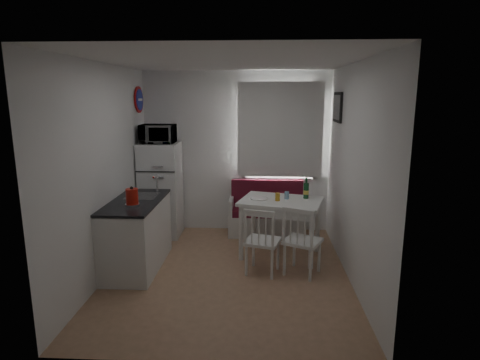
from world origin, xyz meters
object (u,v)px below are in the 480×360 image
at_px(microwave, 158,134).
at_px(kettle, 132,197).
at_px(chair_left, 263,235).
at_px(bench, 267,217).
at_px(chair_right, 304,234).
at_px(fridge, 161,190).
at_px(dining_table, 281,206).
at_px(wine_bottle, 306,188).
at_px(kitchen_counter, 137,234).

height_order(microwave, kettle, microwave).
bearing_deg(chair_left, bench, 103.04).
xyz_separation_m(chair_right, kettle, (-2.08, -0.07, 0.46)).
bearing_deg(kettle, chair_left, 2.47).
xyz_separation_m(fridge, microwave, (0.00, -0.05, 0.89)).
bearing_deg(dining_table, bench, 116.06).
xyz_separation_m(chair_left, wine_bottle, (0.60, 0.76, 0.42)).
bearing_deg(kettle, kitchen_counter, 100.88).
bearing_deg(kitchen_counter, fridge, 89.10).
distance_m(kitchen_counter, dining_table, 1.96).
xyz_separation_m(bench, dining_table, (0.18, -0.88, 0.43)).
height_order(chair_right, fridge, fridge).
bearing_deg(bench, dining_table, -78.69).
xyz_separation_m(dining_table, chair_right, (0.25, -0.66, -0.17)).
xyz_separation_m(kitchen_counter, chair_right, (2.13, -0.19, 0.10)).
height_order(kitchen_counter, chair_right, kitchen_counter).
relative_size(dining_table, microwave, 2.39).
distance_m(chair_right, fridge, 2.56).
relative_size(bench, kettle, 5.20).
xyz_separation_m(kitchen_counter, chair_left, (1.63, -0.19, 0.08)).
xyz_separation_m(kitchen_counter, bench, (1.71, 1.35, -0.17)).
bearing_deg(chair_left, wine_bottle, 67.46).
height_order(kitchen_counter, kettle, kitchen_counter).
height_order(dining_table, chair_left, chair_left).
xyz_separation_m(kitchen_counter, microwave, (0.02, 1.19, 1.18)).
relative_size(kitchen_counter, fridge, 0.88).
xyz_separation_m(chair_left, microwave, (-1.61, 1.38, 1.10)).
height_order(kitchen_counter, fridge, fridge).
bearing_deg(kitchen_counter, wine_bottle, 14.33).
xyz_separation_m(fridge, kettle, (0.03, -1.50, 0.27)).
relative_size(kitchen_counter, dining_table, 1.07).
distance_m(kitchen_counter, chair_right, 2.14).
bearing_deg(chair_left, fridge, 154.14).
bearing_deg(wine_bottle, dining_table, -164.05).
relative_size(chair_left, kettle, 2.13).
bearing_deg(chair_right, chair_left, -153.74).
bearing_deg(chair_right, wine_bottle, 109.09).
distance_m(dining_table, fridge, 2.02).
xyz_separation_m(microwave, wine_bottle, (2.21, -0.62, -0.67)).
xyz_separation_m(dining_table, chair_left, (-0.25, -0.66, -0.18)).
height_order(dining_table, kettle, kettle).
height_order(fridge, kettle, fridge).
xyz_separation_m(chair_left, kettle, (-1.58, -0.07, 0.48)).
distance_m(chair_right, microwave, 2.75).
xyz_separation_m(kitchen_counter, dining_table, (1.88, 0.47, 0.26)).
bearing_deg(wine_bottle, kitchen_counter, -165.67).
bearing_deg(chair_right, bench, 132.00).
xyz_separation_m(chair_right, microwave, (-2.11, 1.39, 1.08)).
height_order(kitchen_counter, chair_left, kitchen_counter).
bearing_deg(kettle, chair_right, 1.80).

